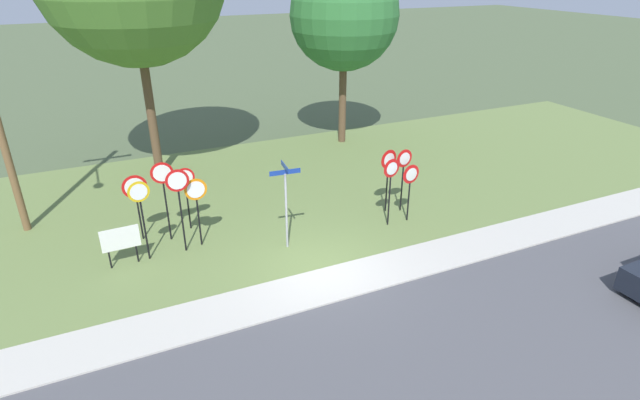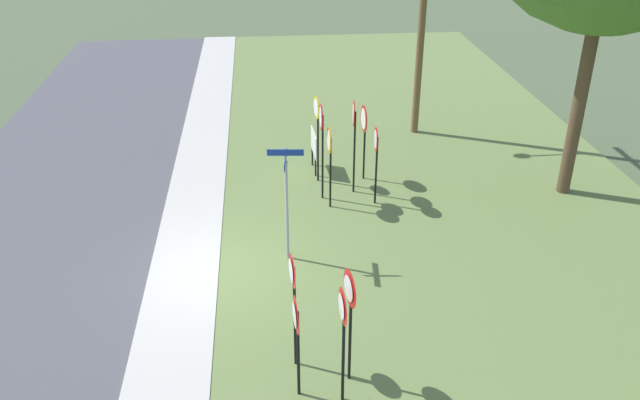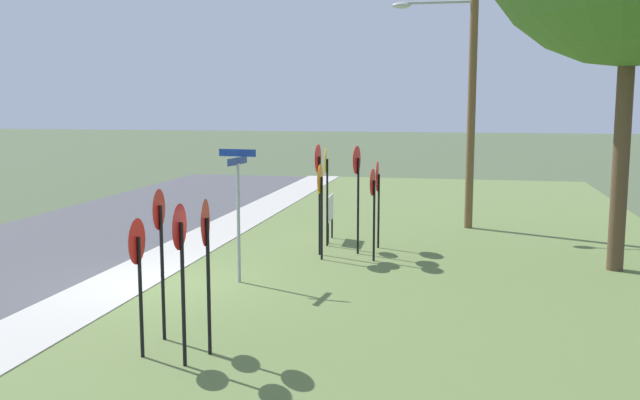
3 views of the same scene
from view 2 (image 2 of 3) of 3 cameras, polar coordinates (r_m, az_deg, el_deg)
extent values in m
plane|color=#4C5B3D|center=(15.59, -8.72, -6.22)|extent=(160.00, 160.00, 0.00)
cube|color=#4C4C51|center=(16.64, -25.54, -6.55)|extent=(44.00, 6.40, 0.01)
cube|color=#BCB7AD|center=(15.65, -11.66, -6.23)|extent=(44.00, 1.60, 0.06)
cube|color=olive|center=(16.28, 12.91, -4.95)|extent=(44.00, 12.00, 0.04)
cylinder|color=black|center=(18.41, 2.98, 4.09)|extent=(0.06, 0.06, 2.41)
cylinder|color=red|center=(17.97, 2.94, 7.46)|extent=(0.70, 0.09, 0.70)
cylinder|color=white|center=(17.97, 2.88, 7.46)|extent=(0.54, 0.06, 0.54)
cylinder|color=black|center=(17.65, 0.91, 2.32)|extent=(0.06, 0.06, 2.01)
cylinder|color=orange|center=(17.25, 0.80, 5.17)|extent=(0.70, 0.05, 0.70)
cylinder|color=white|center=(17.25, 0.74, 5.17)|extent=(0.55, 0.03, 0.55)
cylinder|color=black|center=(19.32, 3.84, 4.47)|extent=(0.06, 0.06, 1.94)
cylinder|color=red|center=(18.97, 3.81, 7.00)|extent=(0.78, 0.07, 0.77)
cylinder|color=white|center=(18.97, 3.75, 6.99)|extent=(0.60, 0.04, 0.60)
cylinder|color=black|center=(17.91, 4.86, 2.51)|extent=(0.06, 0.06, 1.95)
cylinder|color=red|center=(17.53, 4.85, 5.25)|extent=(0.64, 0.05, 0.64)
cylinder|color=white|center=(17.53, 4.80, 5.25)|extent=(0.50, 0.03, 0.50)
cylinder|color=black|center=(19.06, -0.17, 4.82)|extent=(0.06, 0.06, 2.31)
cylinder|color=gold|center=(18.65, -0.30, 7.96)|extent=(0.63, 0.12, 0.63)
cylinder|color=white|center=(18.65, -0.36, 7.95)|extent=(0.49, 0.08, 0.49)
cylinder|color=black|center=(18.02, 0.22, 3.66)|extent=(0.06, 0.06, 2.46)
cylinder|color=red|center=(17.56, 0.10, 7.17)|extent=(0.70, 0.03, 0.70)
cylinder|color=white|center=(17.56, 0.04, 7.17)|extent=(0.55, 0.01, 0.55)
cylinder|color=black|center=(11.96, 2.62, -11.41)|extent=(0.06, 0.06, 2.08)
cone|color=red|center=(11.37, 2.52, -7.63)|extent=(0.69, 0.15, 0.70)
cone|color=white|center=(11.37, 2.41, -7.64)|extent=(0.47, 0.10, 0.48)
cylinder|color=black|center=(11.55, 2.02, -13.06)|extent=(0.06, 0.06, 2.10)
cone|color=red|center=(10.92, 1.90, -9.17)|extent=(0.66, 0.09, 0.66)
cone|color=white|center=(10.92, 1.79, -9.18)|extent=(0.45, 0.05, 0.45)
cylinder|color=black|center=(12.24, -2.18, -10.08)|extent=(0.06, 0.06, 2.17)
cone|color=red|center=(11.64, -2.47, -6.13)|extent=(0.65, 0.11, 0.65)
cone|color=white|center=(11.64, -2.57, -6.13)|extent=(0.44, 0.07, 0.44)
cylinder|color=black|center=(11.74, -1.89, -13.14)|extent=(0.06, 0.06, 1.82)
cone|color=red|center=(11.20, -2.16, -9.89)|extent=(0.68, 0.09, 0.68)
cone|color=silver|center=(11.20, -2.27, -9.89)|extent=(0.46, 0.05, 0.46)
cylinder|color=#9EA0A8|center=(15.26, -2.87, -1.03)|extent=(0.07, 0.07, 2.49)
cylinder|color=#9EA0A8|center=(14.70, -2.98, 3.29)|extent=(0.09, 0.09, 0.03)
cube|color=navy|center=(14.67, -2.99, 3.50)|extent=(0.96, 0.11, 0.15)
cube|color=navy|center=(14.60, -3.00, 4.11)|extent=(0.10, 0.81, 0.15)
cylinder|color=black|center=(20.41, -0.67, 3.74)|extent=(0.05, 0.05, 0.55)
cylinder|color=black|center=(19.72, -0.38, 2.84)|extent=(0.05, 0.05, 0.55)
cube|color=white|center=(19.81, -0.53, 4.94)|extent=(1.10, 0.08, 0.70)
cylinder|color=brown|center=(19.05, 21.71, 9.18)|extent=(0.36, 0.36, 6.28)
camera|label=1|loc=(22.08, -43.09, 19.96)|focal=28.10mm
camera|label=3|loc=(7.03, 65.71, -37.45)|focal=39.35mm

